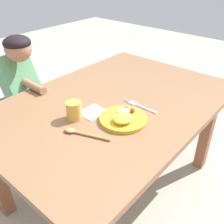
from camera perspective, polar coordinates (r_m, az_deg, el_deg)
The scene contains 8 objects.
ground_plane at distance 1.83m, azimuth 0.22°, elevation -16.06°, with size 8.00×8.00×0.00m, color #AEA798.
dining_table at distance 1.46m, azimuth 0.26°, elevation -0.57°, with size 1.38×0.96×0.67m.
plate at distance 1.23m, azimuth 2.54°, elevation -1.38°, with size 0.23×0.23×0.05m.
fork at distance 1.36m, azimuth 6.08°, elevation 1.42°, with size 0.03×0.22×0.01m.
spoon at distance 1.16m, azimuth -7.41°, elevation -4.60°, with size 0.10×0.22×0.02m.
drinking_cup at distance 1.25m, azimuth -8.51°, elevation 0.35°, with size 0.08×0.08×0.09m, color gold.
person at distance 1.81m, azimuth -19.54°, elevation 2.05°, with size 0.21×0.39×0.98m.
napkin at distance 1.31m, azimuth -4.24°, elevation -0.07°, with size 0.13×0.11×0.00m, color white.
Camera 1 is at (-0.94, -0.79, 1.35)m, focal length 40.83 mm.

